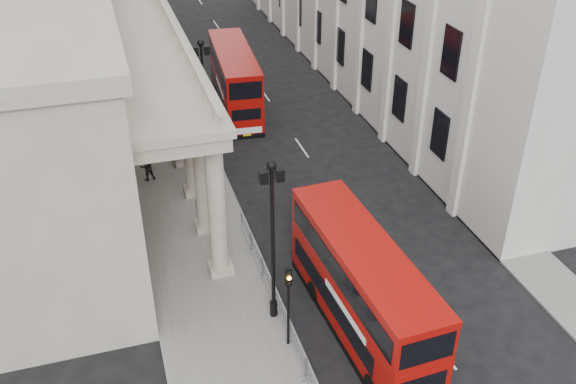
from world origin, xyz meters
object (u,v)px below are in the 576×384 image
at_px(lamp_post_south, 273,232).
at_px(pedestrian_c, 196,169).
at_px(lamp_post_north, 169,22).
at_px(pedestrian_b, 147,167).
at_px(traffic_light, 288,293).
at_px(pedestrian_a, 200,201).
at_px(bus_far, 235,79).
at_px(lamp_post_mid, 204,93).
at_px(bus_near, 362,286).

xyz_separation_m(lamp_post_south, pedestrian_c, (-1.31, 13.36, -3.92)).
distance_m(lamp_post_north, pedestrian_b, 18.41).
height_order(traffic_light, pedestrian_b, traffic_light).
xyz_separation_m(traffic_light, pedestrian_b, (-4.33, 16.52, -2.06)).
height_order(pedestrian_a, pedestrian_b, pedestrian_b).
xyz_separation_m(lamp_post_north, bus_far, (3.69, -8.13, -2.43)).
xyz_separation_m(lamp_post_mid, lamp_post_north, (0.00, 16.00, 0.00)).
distance_m(bus_far, pedestrian_a, 15.30).
xyz_separation_m(pedestrian_a, pedestrian_b, (-2.52, 4.87, 0.07)).
bearing_deg(bus_near, lamp_post_north, 93.04).
height_order(lamp_post_mid, pedestrian_c, lamp_post_mid).
relative_size(lamp_post_mid, pedestrian_a, 4.86).
bearing_deg(traffic_light, pedestrian_c, 95.25).
bearing_deg(lamp_post_north, pedestrian_a, -94.35).
bearing_deg(pedestrian_b, lamp_post_south, 99.42).
xyz_separation_m(lamp_post_south, pedestrian_b, (-4.23, 14.50, -3.86)).
bearing_deg(bus_far, pedestrian_b, -125.59).
bearing_deg(lamp_post_south, traffic_light, -87.16).
height_order(lamp_post_south, lamp_post_north, same).
bearing_deg(pedestrian_c, bus_near, -39.07).
bearing_deg(lamp_post_mid, bus_far, 64.89).
bearing_deg(bus_far, lamp_post_north, 119.00).
distance_m(traffic_light, pedestrian_c, 15.59).
bearing_deg(lamp_post_mid, lamp_post_south, -90.00).
distance_m(lamp_post_mid, lamp_post_north, 16.00).
relative_size(traffic_light, pedestrian_b, 2.32).
xyz_separation_m(lamp_post_south, lamp_post_mid, (0.00, 16.00, 0.00)).
relative_size(traffic_light, bus_near, 0.39).
bearing_deg(pedestrian_b, lamp_post_north, -110.42).
xyz_separation_m(traffic_light, pedestrian_c, (-1.41, 15.38, -2.11)).
bearing_deg(pedestrian_a, pedestrian_b, 116.53).
relative_size(lamp_post_north, pedestrian_c, 4.77).
distance_m(traffic_light, pedestrian_a, 11.98).
relative_size(lamp_post_south, lamp_post_mid, 1.00).
height_order(lamp_post_south, pedestrian_a, lamp_post_south).
distance_m(bus_near, pedestrian_a, 12.73).
relative_size(pedestrian_a, pedestrian_c, 0.98).
height_order(bus_near, pedestrian_c, bus_near).
xyz_separation_m(lamp_post_mid, pedestrian_c, (-1.31, -2.64, -3.92)).
xyz_separation_m(lamp_post_mid, pedestrian_b, (-4.23, -1.50, -3.86)).
bearing_deg(lamp_post_north, lamp_post_south, -90.00).
relative_size(bus_near, pedestrian_b, 5.93).
relative_size(pedestrian_a, pedestrian_b, 0.92).
height_order(bus_near, pedestrian_b, bus_near).
height_order(lamp_post_north, bus_far, lamp_post_north).
bearing_deg(bus_near, traffic_light, 179.71).
bearing_deg(lamp_post_south, pedestrian_a, 100.03).
bearing_deg(bus_near, pedestrian_c, 104.82).
distance_m(pedestrian_a, pedestrian_b, 5.48).
distance_m(lamp_post_mid, bus_far, 9.02).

